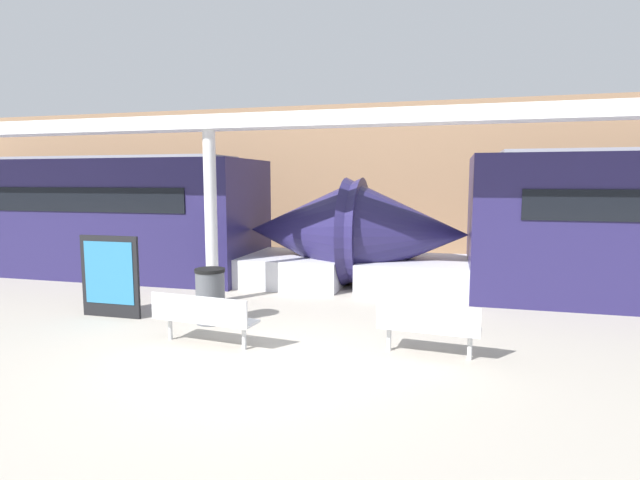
{
  "coord_description": "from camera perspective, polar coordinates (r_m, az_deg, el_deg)",
  "views": [
    {
      "loc": [
        2.61,
        -6.32,
        2.54
      ],
      "look_at": [
        0.13,
        3.04,
        1.4
      ],
      "focal_mm": 28.0,
      "sensor_mm": 36.0,
      "label": 1
    }
  ],
  "objects": [
    {
      "name": "canopy_beam",
      "position": [
        10.64,
        -12.63,
        12.91
      ],
      "size": [
        28.0,
        0.6,
        0.28
      ],
      "primitive_type": "cube",
      "color": "silver",
      "rests_on": "support_column_near"
    },
    {
      "name": "bench_far",
      "position": [
        7.48,
        12.25,
        -9.45
      ],
      "size": [
        1.5,
        0.57,
        0.81
      ],
      "rotation": [
        0.0,
        0.0,
        -0.09
      ],
      "color": "silver",
      "rests_on": "ground_plane"
    },
    {
      "name": "ground_plane",
      "position": [
        7.3,
        -7.34,
        -13.73
      ],
      "size": [
        60.0,
        60.0,
        0.0
      ],
      "primitive_type": "plane",
      "color": "#A8A093"
    },
    {
      "name": "bench_near",
      "position": [
        7.99,
        -13.29,
        -8.42
      ],
      "size": [
        1.73,
        0.62,
        0.81
      ],
      "rotation": [
        0.0,
        0.0,
        -0.11
      ],
      "color": "silver",
      "rests_on": "ground_plane"
    },
    {
      "name": "train_right",
      "position": [
        15.9,
        -26.85,
        2.27
      ],
      "size": [
        16.77,
        2.93,
        3.2
      ],
      "color": "#231E4C",
      "rests_on": "ground_plane"
    },
    {
      "name": "trash_bin",
      "position": [
        9.21,
        -12.42,
        -6.25
      ],
      "size": [
        0.54,
        0.54,
        0.99
      ],
      "color": "#4C4F54",
      "rests_on": "ground_plane"
    },
    {
      "name": "station_wall",
      "position": [
        16.27,
        5.62,
        6.55
      ],
      "size": [
        56.0,
        0.2,
        5.0
      ],
      "primitive_type": "cube",
      "color": "#937051",
      "rests_on": "ground_plane"
    },
    {
      "name": "poster_board",
      "position": [
        10.13,
        -22.87,
        -3.83
      ],
      "size": [
        1.21,
        0.07,
        1.54
      ],
      "color": "black",
      "rests_on": "ground_plane"
    },
    {
      "name": "support_column_near",
      "position": [
        10.61,
        -12.36,
        2.5
      ],
      "size": [
        0.26,
        0.26,
        3.58
      ],
      "primitive_type": "cylinder",
      "color": "silver",
      "rests_on": "ground_plane"
    }
  ]
}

